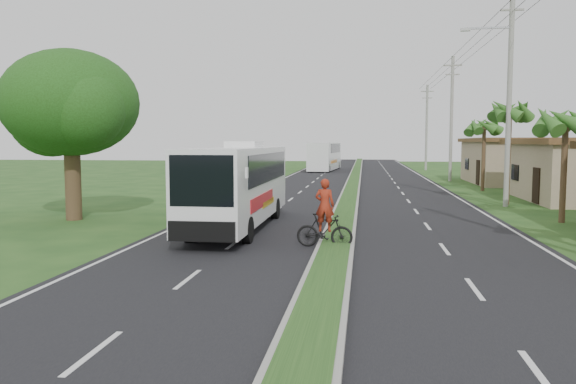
# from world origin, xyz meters

# --- Properties ---
(ground) EXTENTS (180.00, 180.00, 0.00)m
(ground) POSITION_xyz_m (0.00, 0.00, 0.00)
(ground) COLOR #1E4318
(ground) RESTS_ON ground
(road_asphalt) EXTENTS (14.00, 160.00, 0.02)m
(road_asphalt) POSITION_xyz_m (0.00, 20.00, 0.01)
(road_asphalt) COLOR black
(road_asphalt) RESTS_ON ground
(median_strip) EXTENTS (1.20, 160.00, 0.18)m
(median_strip) POSITION_xyz_m (0.00, 20.00, 0.10)
(median_strip) COLOR gray
(median_strip) RESTS_ON ground
(lane_edge_left) EXTENTS (0.12, 160.00, 0.01)m
(lane_edge_left) POSITION_xyz_m (-6.70, 20.00, 0.00)
(lane_edge_left) COLOR silver
(lane_edge_left) RESTS_ON ground
(lane_edge_right) EXTENTS (0.12, 160.00, 0.01)m
(lane_edge_right) POSITION_xyz_m (6.70, 20.00, 0.00)
(lane_edge_right) COLOR silver
(lane_edge_right) RESTS_ON ground
(shop_far) EXTENTS (8.60, 11.60, 3.82)m
(shop_far) POSITION_xyz_m (14.00, 36.00, 1.93)
(shop_far) COLOR tan
(shop_far) RESTS_ON ground
(palm_verge_b) EXTENTS (2.40, 2.40, 5.05)m
(palm_verge_b) POSITION_xyz_m (9.40, 12.00, 4.36)
(palm_verge_b) COLOR #473321
(palm_verge_b) RESTS_ON ground
(palm_verge_c) EXTENTS (2.40, 2.40, 5.85)m
(palm_verge_c) POSITION_xyz_m (8.80, 19.00, 5.12)
(palm_verge_c) COLOR #473321
(palm_verge_c) RESTS_ON ground
(palm_verge_d) EXTENTS (2.40, 2.40, 5.25)m
(palm_verge_d) POSITION_xyz_m (9.30, 28.00, 4.55)
(palm_verge_d) COLOR #473321
(palm_verge_d) RESTS_ON ground
(shade_tree) EXTENTS (6.30, 6.00, 7.54)m
(shade_tree) POSITION_xyz_m (-12.11, 10.02, 5.03)
(shade_tree) COLOR #473321
(shade_tree) RESTS_ON ground
(utility_pole_b) EXTENTS (3.20, 0.28, 12.00)m
(utility_pole_b) POSITION_xyz_m (8.47, 18.00, 6.26)
(utility_pole_b) COLOR gray
(utility_pole_b) RESTS_ON ground
(utility_pole_c) EXTENTS (1.60, 0.28, 11.00)m
(utility_pole_c) POSITION_xyz_m (8.50, 38.00, 5.67)
(utility_pole_c) COLOR gray
(utility_pole_c) RESTS_ON ground
(utility_pole_d) EXTENTS (1.60, 0.28, 10.50)m
(utility_pole_d) POSITION_xyz_m (8.50, 58.00, 5.42)
(utility_pole_d) COLOR gray
(utility_pole_d) RESTS_ON ground
(coach_bus_main) EXTENTS (2.37, 10.87, 3.51)m
(coach_bus_main) POSITION_xyz_m (-4.09, 8.67, 1.93)
(coach_bus_main) COLOR white
(coach_bus_main) RESTS_ON ground
(coach_bus_far) EXTENTS (3.39, 11.82, 3.40)m
(coach_bus_far) POSITION_xyz_m (-3.90, 55.46, 1.93)
(coach_bus_far) COLOR white
(coach_bus_far) RESTS_ON ground
(motorcyclist) EXTENTS (1.92, 0.74, 2.29)m
(motorcyclist) POSITION_xyz_m (-0.38, 4.78, 0.81)
(motorcyclist) COLOR black
(motorcyclist) RESTS_ON ground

